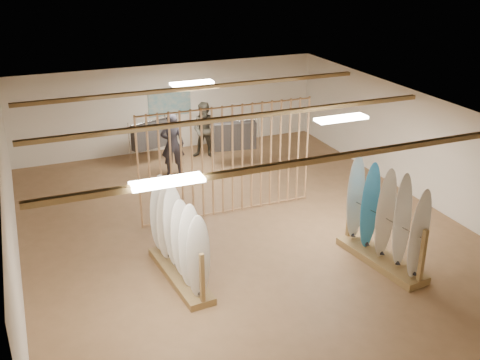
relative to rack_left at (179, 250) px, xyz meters
name	(u,v)px	position (x,y,z in m)	size (l,w,h in m)	color
floor	(240,226)	(2.00, 1.66, -0.66)	(12.00, 12.00, 0.00)	#906945
ceiling	(240,114)	(2.00, 1.66, 2.14)	(12.00, 12.00, 0.00)	gray
wall_back	(170,108)	(2.00, 7.66, 0.74)	(12.00, 12.00, 0.00)	white
wall_front	(402,320)	(2.00, -4.34, 0.74)	(12.00, 12.00, 0.00)	white
wall_left	(10,208)	(-3.00, 1.66, 0.74)	(12.00, 12.00, 0.00)	white
wall_right	(416,145)	(7.00, 1.66, 0.74)	(12.00, 12.00, 0.00)	white
ceiling_slats	(240,117)	(2.00, 1.66, 2.06)	(9.50, 6.12, 0.10)	olive
light_panels	(240,116)	(2.00, 1.66, 2.08)	(1.20, 0.35, 0.06)	white
bamboo_partition	(228,161)	(2.00, 2.46, 0.74)	(4.45, 0.05, 2.78)	tan
poster	(169,102)	(2.00, 7.64, 0.94)	(1.40, 0.03, 0.90)	teal
rack_left	(179,250)	(0.00, 0.00, 0.00)	(0.74, 2.42, 1.92)	olive
rack_right	(383,233)	(4.12, -1.06, 0.07)	(0.89, 2.31, 2.14)	olive
clothing_rack_a	(151,135)	(1.08, 6.59, 0.24)	(1.24, 0.69, 1.39)	silver
clothing_rack_b	(235,136)	(3.38, 5.43, 0.30)	(1.36, 0.54, 1.47)	silver
shopper_a	(172,140)	(1.44, 5.45, 0.39)	(0.77, 0.52, 2.10)	#232128
shopper_b	(205,127)	(2.79, 6.44, 0.35)	(0.98, 0.76, 2.03)	#3E3A30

